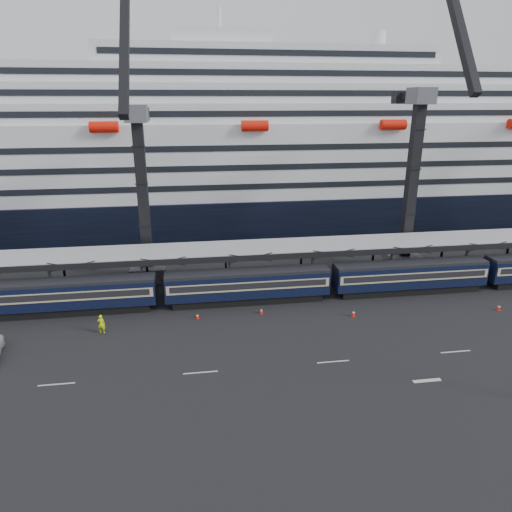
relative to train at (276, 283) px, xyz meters
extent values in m
plane|color=black|center=(4.65, -10.00, -2.20)|extent=(260.00, 260.00, 0.00)
cube|color=beige|center=(-21.35, -14.00, -2.19)|extent=(3.00, 0.15, 0.02)
cube|color=beige|center=(-9.35, -14.00, -2.19)|extent=(3.00, 0.15, 0.02)
cube|color=beige|center=(2.65, -14.00, -2.19)|extent=(3.00, 0.15, 0.02)
cube|color=beige|center=(14.65, -14.00, -2.19)|extent=(3.00, 0.15, 0.02)
cube|color=beige|center=(9.65, -18.00, -2.19)|extent=(2.50, 0.40, 0.02)
cube|color=black|center=(-23.35, 0.00, -1.75)|extent=(17.48, 2.40, 0.90)
cube|color=black|center=(-23.35, 0.00, 0.05)|extent=(19.00, 2.80, 2.70)
cube|color=#C2B489|center=(-23.35, 0.00, 0.35)|extent=(18.62, 2.92, 1.05)
cube|color=black|center=(-23.35, 0.00, 0.40)|extent=(17.86, 2.98, 0.70)
cube|color=black|center=(-23.35, 0.00, 1.55)|extent=(19.00, 2.50, 0.35)
cube|color=black|center=(-3.35, 0.00, -1.75)|extent=(17.48, 2.40, 0.90)
cube|color=black|center=(-3.35, 0.00, 0.05)|extent=(19.00, 2.80, 2.70)
cube|color=#C2B489|center=(-3.35, 0.00, 0.35)|extent=(18.62, 2.92, 1.05)
cube|color=black|center=(-3.35, 0.00, 0.40)|extent=(17.86, 2.98, 0.70)
cube|color=black|center=(-3.35, 0.00, 1.55)|extent=(19.00, 2.50, 0.35)
cube|color=black|center=(16.65, 0.00, -1.75)|extent=(17.48, 2.40, 0.90)
cube|color=black|center=(16.65, 0.00, 0.05)|extent=(19.00, 2.80, 2.70)
cube|color=#C2B489|center=(16.65, 0.00, 0.35)|extent=(18.62, 2.92, 1.05)
cube|color=black|center=(16.65, 0.00, 0.40)|extent=(17.86, 2.98, 0.70)
cube|color=black|center=(16.65, 0.00, 1.55)|extent=(19.00, 2.50, 0.35)
cube|color=gray|center=(4.65, 4.00, 3.20)|extent=(130.00, 6.00, 0.25)
cube|color=black|center=(4.65, 1.00, 2.90)|extent=(130.00, 0.25, 0.70)
cube|color=black|center=(4.65, 7.00, 2.90)|extent=(130.00, 0.25, 0.70)
cube|color=black|center=(-25.35, 1.20, 0.50)|extent=(0.25, 0.25, 5.40)
cube|color=black|center=(-25.35, 6.80, 0.50)|extent=(0.25, 0.25, 5.40)
cube|color=black|center=(-15.35, 1.20, 0.50)|extent=(0.25, 0.25, 5.40)
cube|color=black|center=(-15.35, 6.80, 0.50)|extent=(0.25, 0.25, 5.40)
cube|color=black|center=(-5.35, 1.20, 0.50)|extent=(0.25, 0.25, 5.40)
cube|color=black|center=(-5.35, 6.80, 0.50)|extent=(0.25, 0.25, 5.40)
cube|color=black|center=(4.65, 1.20, 0.50)|extent=(0.25, 0.25, 5.40)
cube|color=black|center=(4.65, 6.80, 0.50)|extent=(0.25, 0.25, 5.40)
cube|color=black|center=(14.65, 1.20, 0.50)|extent=(0.25, 0.25, 5.40)
cube|color=black|center=(14.65, 6.80, 0.50)|extent=(0.25, 0.25, 5.40)
cube|color=black|center=(24.65, 1.20, 0.50)|extent=(0.25, 0.25, 5.40)
cube|color=black|center=(24.65, 6.80, 0.50)|extent=(0.25, 0.25, 5.40)
cube|color=black|center=(34.65, 6.80, 0.50)|extent=(0.25, 0.25, 5.40)
cube|color=black|center=(4.65, 36.00, 1.30)|extent=(200.00, 28.00, 7.00)
cube|color=white|center=(4.65, 36.00, 10.80)|extent=(190.00, 26.88, 12.00)
cube|color=white|center=(4.65, 36.00, 18.30)|extent=(160.00, 24.64, 3.00)
cube|color=black|center=(4.65, 23.63, 18.30)|extent=(153.60, 0.12, 0.90)
cube|color=white|center=(4.65, 36.00, 21.30)|extent=(124.00, 21.84, 3.00)
cube|color=black|center=(4.65, 25.03, 21.30)|extent=(119.04, 0.12, 0.90)
cube|color=white|center=(4.65, 36.00, 24.30)|extent=(90.00, 19.04, 3.00)
cube|color=black|center=(4.65, 26.43, 24.30)|extent=(86.40, 0.12, 0.90)
cube|color=white|center=(4.65, 36.00, 27.30)|extent=(56.00, 16.24, 3.00)
cube|color=black|center=(4.65, 27.83, 27.30)|extent=(53.76, 0.12, 0.90)
cube|color=white|center=(-3.35, 36.00, 29.80)|extent=(16.00, 12.00, 2.50)
cylinder|color=white|center=(24.65, 36.00, 30.30)|extent=(2.80, 2.80, 3.00)
cylinder|color=#FC1707|center=(-21.35, 21.96, 16.60)|extent=(4.00, 1.60, 1.60)
cylinder|color=#FC1707|center=(0.65, 21.96, 16.60)|extent=(4.00, 1.60, 1.60)
cylinder|color=#FC1707|center=(22.65, 21.96, 16.60)|extent=(4.00, 1.60, 1.60)
cube|color=#48494F|center=(-15.35, 9.00, -1.20)|extent=(4.50, 4.50, 2.00)
cube|color=black|center=(-15.35, 9.00, 8.80)|extent=(1.30, 1.30, 18.00)
cube|color=#48494F|center=(-15.35, 9.00, 18.80)|extent=(2.60, 3.20, 2.00)
cube|color=black|center=(-15.35, 3.21, 25.69)|extent=(0.90, 12.26, 14.37)
cube|color=black|center=(-15.35, 11.52, 18.80)|extent=(0.90, 5.04, 0.90)
cube|color=black|center=(-15.35, 14.04, 18.60)|extent=(2.20, 1.60, 1.60)
cube|color=#48494F|center=(19.65, 8.00, -1.20)|extent=(4.50, 4.50, 2.00)
cube|color=black|center=(19.65, 8.00, 9.80)|extent=(1.30, 1.30, 20.00)
cube|color=#48494F|center=(19.65, 8.00, 20.80)|extent=(2.60, 3.20, 2.00)
cube|color=black|center=(19.65, 2.26, 28.99)|extent=(0.90, 12.21, 16.90)
cube|color=black|center=(19.65, 10.80, 20.80)|extent=(0.90, 5.60, 0.90)
cube|color=black|center=(19.65, 13.60, 20.60)|extent=(2.20, 1.60, 1.60)
imported|color=#E4FF0D|center=(-19.06, -5.33, -1.19)|extent=(0.79, 0.57, 2.02)
cube|color=#FC1707|center=(-9.35, -3.51, -2.18)|extent=(0.35, 0.35, 0.04)
cone|color=#FC1707|center=(-9.35, -3.51, -1.84)|extent=(0.29, 0.29, 0.66)
cylinder|color=white|center=(-9.35, -3.51, -1.84)|extent=(0.25, 0.25, 0.11)
cube|color=#FC1707|center=(-2.27, -3.29, -2.18)|extent=(0.35, 0.35, 0.04)
cone|color=#FC1707|center=(-2.27, -3.29, -1.83)|extent=(0.30, 0.30, 0.67)
cylinder|color=white|center=(-2.27, -3.29, -1.83)|extent=(0.25, 0.25, 0.11)
cube|color=#FC1707|center=(7.64, -5.41, -2.18)|extent=(0.41, 0.41, 0.04)
cone|color=#FC1707|center=(7.64, -5.41, -1.77)|extent=(0.34, 0.34, 0.77)
cylinder|color=white|center=(7.64, -5.41, -1.77)|extent=(0.29, 0.29, 0.13)
cube|color=#FC1707|center=(24.44, -6.35, -2.18)|extent=(0.40, 0.40, 0.04)
cone|color=#FC1707|center=(24.44, -6.35, -1.78)|extent=(0.33, 0.33, 0.75)
cylinder|color=white|center=(24.44, -6.35, -1.78)|extent=(0.28, 0.28, 0.13)
camera|label=1|loc=(-9.52, -48.64, 20.40)|focal=32.00mm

